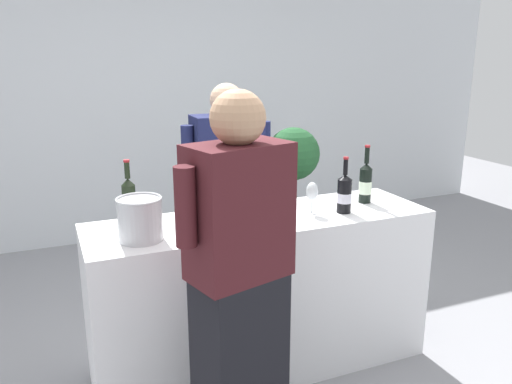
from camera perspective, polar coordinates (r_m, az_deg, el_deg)
name	(u,v)px	position (r m, az deg, el deg)	size (l,w,h in m)	color
ground_plane	(262,364)	(3.25, 0.67, -18.59)	(12.00, 12.00, 0.00)	gray
wall_back	(157,96)	(5.21, -10.96, 10.44)	(8.00, 0.10, 2.80)	silver
counter	(262,294)	(3.02, 0.70, -11.25)	(1.93, 0.57, 0.93)	white
wine_bottle_0	(252,192)	(2.91, -0.43, -0.02)	(0.09, 0.09, 0.34)	black
wine_bottle_1	(216,211)	(2.57, -4.48, -2.11)	(0.07, 0.07, 0.33)	black
wine_bottle_2	(264,198)	(2.82, 0.95, -0.63)	(0.09, 0.09, 0.32)	black
wine_bottle_3	(129,200)	(2.76, -13.95, -0.87)	(0.07, 0.07, 0.35)	black
wine_bottle_4	(365,183)	(3.16, 12.09, 1.02)	(0.08, 0.08, 0.35)	black
wine_bottle_5	(280,202)	(2.67, 2.69, -1.15)	(0.07, 0.07, 0.33)	black
wine_bottle_6	(199,196)	(2.83, -6.33, -0.39)	(0.07, 0.07, 0.32)	black
wine_bottle_7	(344,193)	(2.94, 9.81, -0.16)	(0.08, 0.08, 0.32)	black
wine_bottle_8	(189,211)	(2.56, -7.50, -2.15)	(0.08, 0.08, 0.31)	black
wine_glass	(312,193)	(2.89, 6.25, -0.09)	(0.07, 0.07, 0.18)	silver
ice_bucket	(140,219)	(2.53, -12.78, -2.91)	(0.22, 0.22, 0.21)	silver
person_server	(228,209)	(3.47, -3.12, -1.88)	(0.61, 0.25, 1.63)	black
person_guest	(239,298)	(2.17, -1.85, -11.72)	(0.54, 0.34, 1.68)	black
potted_shrub	(283,186)	(4.13, 3.06, 0.68)	(0.62, 0.53, 1.24)	brown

